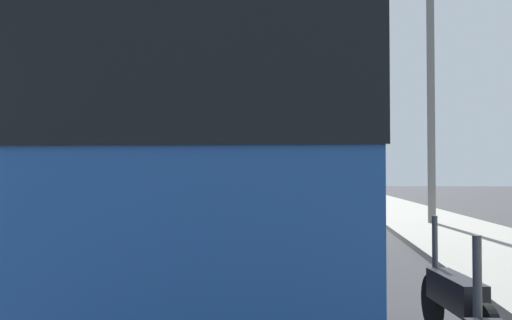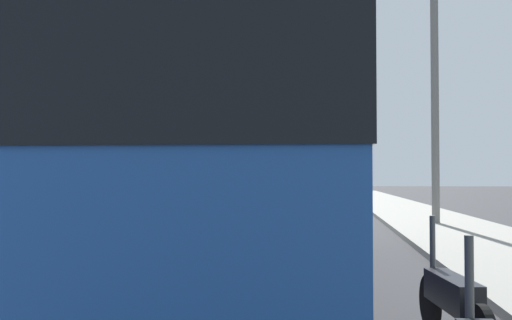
% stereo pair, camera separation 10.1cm
% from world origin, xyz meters
% --- Properties ---
extents(sidewalk_curb, '(110.00, 3.60, 0.14)m').
position_xyz_m(sidewalk_curb, '(10.00, -7.32, 0.07)').
color(sidewalk_curb, gray).
rests_on(sidewalk_curb, ground).
extents(lane_divider_line, '(110.00, 0.16, 0.01)m').
position_xyz_m(lane_divider_line, '(10.00, 0.00, 0.00)').
color(lane_divider_line, silver).
rests_on(lane_divider_line, ground).
extents(coach_bus, '(12.59, 3.09, 3.21)m').
position_xyz_m(coach_bus, '(5.73, -2.21, 1.85)').
color(coach_bus, '#1E4C9E').
rests_on(coach_bus, ground).
extents(motorcycle_nearest_curb, '(2.07, 0.37, 1.24)m').
position_xyz_m(motorcycle_nearest_curb, '(2.51, -4.71, 0.45)').
color(motorcycle_nearest_curb, black).
rests_on(motorcycle_nearest_curb, ground).
extents(car_behind_bus, '(4.06, 1.95, 1.50)m').
position_xyz_m(car_behind_bus, '(39.36, -2.12, 0.70)').
color(car_behind_bus, '#2D7238').
rests_on(car_behind_bus, ground).
extents(car_oncoming, '(4.61, 1.89, 1.53)m').
position_xyz_m(car_oncoming, '(42.16, 1.68, 0.71)').
color(car_oncoming, black).
rests_on(car_oncoming, ground).
extents(utility_pole, '(0.26, 0.26, 7.77)m').
position_xyz_m(utility_pole, '(16.95, -7.15, 3.89)').
color(utility_pole, slate).
rests_on(utility_pole, ground).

